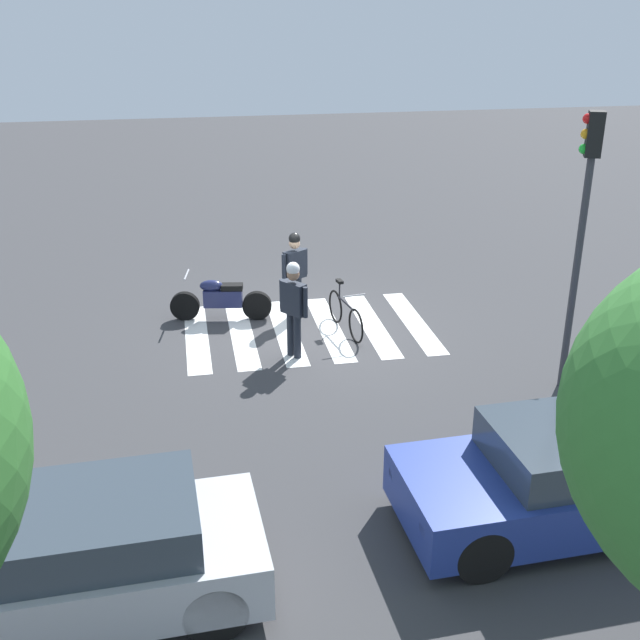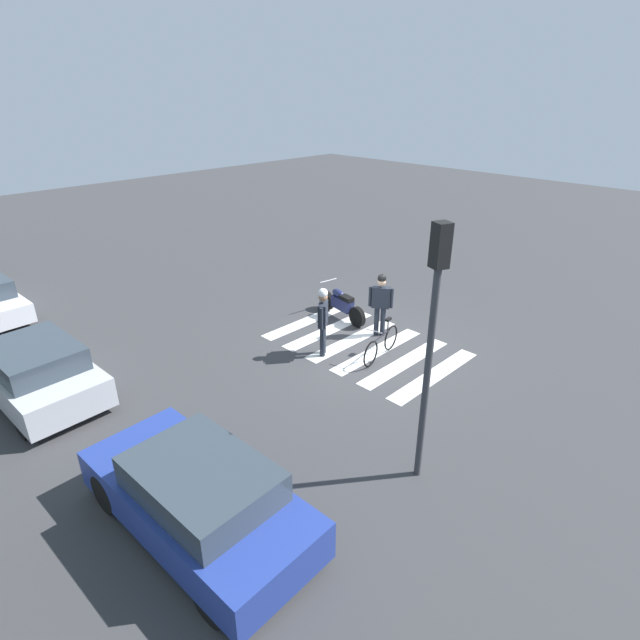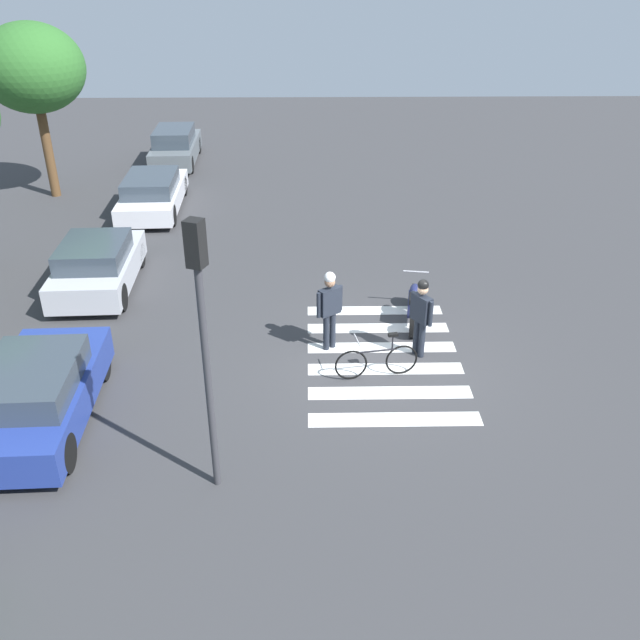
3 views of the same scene
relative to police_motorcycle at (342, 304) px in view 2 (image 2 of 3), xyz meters
name	(u,v)px [view 2 (image 2 of 3)]	position (x,y,z in m)	size (l,w,h in m)	color
ground_plane	(365,345)	(-1.69, 0.88, -0.45)	(60.00, 60.00, 0.00)	#38383A
police_motorcycle	(342,304)	(0.00, 0.00, 0.00)	(2.12, 0.66, 1.02)	black
leaning_bicycle	(381,344)	(-2.42, 1.10, -0.07)	(0.48, 1.76, 1.01)	black
officer_on_foot	(323,317)	(-1.23, 2.06, 0.65)	(0.46, 0.58, 1.88)	#1E232D
officer_by_motorcycle	(381,300)	(-1.56, 0.10, 0.62)	(0.59, 0.44, 1.84)	#1E232D
crosswalk_stripes	(365,345)	(-1.69, 0.88, -0.45)	(4.95, 3.33, 0.01)	silver
car_blue_hatchback	(198,496)	(-3.92, 7.58, 0.22)	(4.29, 2.00, 1.37)	black
car_silver_sedan	(36,371)	(1.96, 8.04, 0.21)	(3.99, 1.97, 1.37)	black
traffic_light_pole	(432,320)	(-5.64, 4.07, 2.67)	(0.36, 0.31, 4.70)	#38383D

